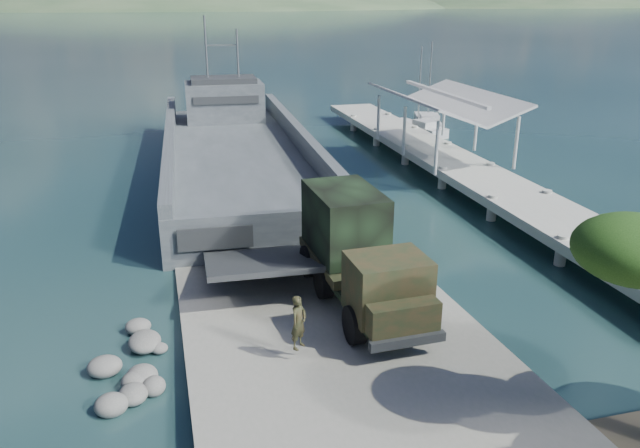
{
  "coord_description": "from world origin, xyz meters",
  "views": [
    {
      "loc": [
        -5.18,
        -17.62,
        11.16
      ],
      "look_at": [
        1.02,
        6.0,
        2.17
      ],
      "focal_mm": 35.0,
      "sensor_mm": 36.0,
      "label": 1
    }
  ],
  "objects_px": {
    "pier": "(448,151)",
    "military_truck": "(357,252)",
    "landing_craft": "(237,162)",
    "sailboat_far": "(428,122)",
    "sailboat_near": "(419,129)",
    "soldier": "(299,333)"
  },
  "relations": [
    {
      "from": "landing_craft",
      "to": "military_truck",
      "type": "bearing_deg",
      "value": -82.37
    },
    {
      "from": "sailboat_near",
      "to": "sailboat_far",
      "type": "height_order",
      "value": "sailboat_far"
    },
    {
      "from": "pier",
      "to": "military_truck",
      "type": "xyz_separation_m",
      "value": [
        -11.56,
        -16.51,
        0.8
      ]
    },
    {
      "from": "landing_craft",
      "to": "sailboat_near",
      "type": "height_order",
      "value": "landing_craft"
    },
    {
      "from": "landing_craft",
      "to": "soldier",
      "type": "distance_m",
      "value": 23.61
    },
    {
      "from": "landing_craft",
      "to": "soldier",
      "type": "relative_size",
      "value": 20.32
    },
    {
      "from": "landing_craft",
      "to": "sailboat_far",
      "type": "distance_m",
      "value": 21.94
    },
    {
      "from": "landing_craft",
      "to": "military_truck",
      "type": "distance_m",
      "value": 20.26
    },
    {
      "from": "military_truck",
      "to": "sailboat_near",
      "type": "relative_size",
      "value": 1.12
    },
    {
      "from": "soldier",
      "to": "sailboat_far",
      "type": "relative_size",
      "value": 0.23
    },
    {
      "from": "sailboat_far",
      "to": "soldier",
      "type": "bearing_deg",
      "value": -102.31
    },
    {
      "from": "military_truck",
      "to": "sailboat_near",
      "type": "distance_m",
      "value": 32.92
    },
    {
      "from": "landing_craft",
      "to": "sailboat_far",
      "type": "relative_size",
      "value": 4.69
    },
    {
      "from": "pier",
      "to": "sailboat_far",
      "type": "bearing_deg",
      "value": 70.41
    },
    {
      "from": "landing_craft",
      "to": "military_truck",
      "type": "xyz_separation_m",
      "value": [
        1.77,
        -20.13,
        1.54
      ]
    },
    {
      "from": "soldier",
      "to": "sailboat_near",
      "type": "relative_size",
      "value": 0.24
    },
    {
      "from": "pier",
      "to": "soldier",
      "type": "distance_m",
      "value": 24.69
    },
    {
      "from": "military_truck",
      "to": "sailboat_far",
      "type": "distance_m",
      "value": 35.91
    },
    {
      "from": "military_truck",
      "to": "sailboat_far",
      "type": "height_order",
      "value": "sailboat_far"
    },
    {
      "from": "landing_craft",
      "to": "military_truck",
      "type": "height_order",
      "value": "landing_craft"
    },
    {
      "from": "landing_craft",
      "to": "sailboat_near",
      "type": "distance_m",
      "value": 19.11
    },
    {
      "from": "pier",
      "to": "sailboat_near",
      "type": "height_order",
      "value": "sailboat_near"
    }
  ]
}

